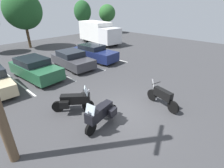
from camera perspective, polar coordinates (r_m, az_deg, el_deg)
ground at (r=8.70m, az=3.34°, el=-10.02°), size 44.00×44.00×0.10m
motorcycle_touring at (r=7.49m, az=-3.86°, el=-9.98°), size 2.18×0.94×1.43m
motorcycle_second at (r=8.66m, az=-12.75°, el=-5.50°), size 1.64×1.54×1.36m
motorcycle_third at (r=9.29m, az=16.74°, el=-4.09°), size 0.78×2.09×1.30m
parking_stripes at (r=13.76m, az=-23.41°, el=2.05°), size 14.90×5.15×0.01m
car_green at (r=13.58m, az=-24.67°, el=4.82°), size 2.20×4.62×1.48m
car_charcoal at (r=14.99m, az=-13.32°, el=8.11°), size 2.16×4.34×1.39m
car_navy at (r=16.58m, az=-6.15°, el=10.48°), size 2.04×4.87×1.48m
box_truck at (r=24.14m, az=-4.57°, el=17.16°), size 3.16×6.79×2.83m
tree_right at (r=33.12m, az=-1.67°, el=22.93°), size 2.97×2.97×4.99m
tree_left at (r=23.58m, az=-28.08°, el=21.25°), size 4.29×4.29×6.50m
tree_center_right at (r=31.21m, az=-9.99°, el=23.03°), size 2.86×2.86×5.59m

